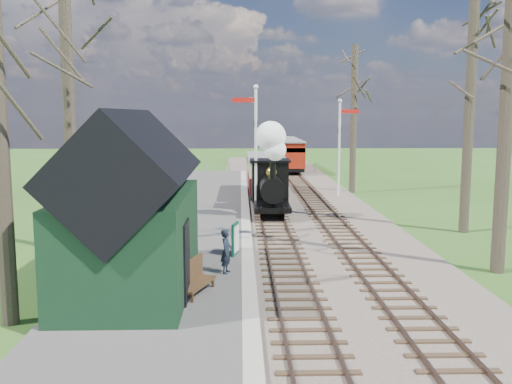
# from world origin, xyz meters

# --- Properties ---
(ground) EXTENTS (140.00, 140.00, 0.00)m
(ground) POSITION_xyz_m (0.00, 0.00, 0.00)
(ground) COLOR #2D551A
(ground) RESTS_ON ground
(distant_hills) EXTENTS (114.40, 48.00, 22.02)m
(distant_hills) POSITION_xyz_m (1.40, 64.38, -16.21)
(distant_hills) COLOR #385B23
(distant_hills) RESTS_ON ground
(ballast_bed) EXTENTS (8.00, 60.00, 0.10)m
(ballast_bed) POSITION_xyz_m (1.30, 22.00, 0.05)
(ballast_bed) COLOR brown
(ballast_bed) RESTS_ON ground
(track_near) EXTENTS (1.60, 60.00, 0.15)m
(track_near) POSITION_xyz_m (0.00, 22.00, 0.10)
(track_near) COLOR brown
(track_near) RESTS_ON ground
(track_far) EXTENTS (1.60, 60.00, 0.15)m
(track_far) POSITION_xyz_m (2.60, 22.00, 0.10)
(track_far) COLOR brown
(track_far) RESTS_ON ground
(platform) EXTENTS (5.00, 44.00, 0.20)m
(platform) POSITION_xyz_m (-3.50, 14.00, 0.10)
(platform) COLOR #474442
(platform) RESTS_ON ground
(coping_strip) EXTENTS (0.40, 44.00, 0.21)m
(coping_strip) POSITION_xyz_m (-1.20, 14.00, 0.10)
(coping_strip) COLOR #B2AD9E
(coping_strip) RESTS_ON ground
(station_shed) EXTENTS (3.25, 6.30, 4.78)m
(station_shed) POSITION_xyz_m (-4.30, 4.00, 2.27)
(station_shed) COLOR black
(station_shed) RESTS_ON platform
(semaphore_near) EXTENTS (1.22, 0.24, 6.22)m
(semaphore_near) POSITION_xyz_m (-0.77, 16.00, 3.62)
(semaphore_near) COLOR silver
(semaphore_near) RESTS_ON ground
(semaphore_far) EXTENTS (1.22, 0.24, 5.72)m
(semaphore_far) POSITION_xyz_m (4.37, 22.00, 3.35)
(semaphore_far) COLOR silver
(semaphore_far) RESTS_ON ground
(bare_trees) EXTENTS (15.51, 22.39, 12.00)m
(bare_trees) POSITION_xyz_m (1.33, 10.10, 5.21)
(bare_trees) COLOR #382D23
(bare_trees) RESTS_ON ground
(fence_line) EXTENTS (12.60, 0.08, 1.00)m
(fence_line) POSITION_xyz_m (0.30, 36.00, 0.55)
(fence_line) COLOR slate
(fence_line) RESTS_ON ground
(locomotive) EXTENTS (1.74, 4.06, 4.35)m
(locomotive) POSITION_xyz_m (-0.01, 15.53, 2.01)
(locomotive) COLOR black
(locomotive) RESTS_ON ground
(coach) EXTENTS (2.03, 6.96, 2.14)m
(coach) POSITION_xyz_m (0.00, 21.59, 1.48)
(coach) COLOR black
(coach) RESTS_ON ground
(red_carriage_a) EXTENTS (2.08, 5.16, 2.19)m
(red_carriage_a) POSITION_xyz_m (2.60, 35.31, 1.51)
(red_carriage_a) COLOR black
(red_carriage_a) RESTS_ON ground
(red_carriage_b) EXTENTS (2.08, 5.16, 2.19)m
(red_carriage_b) POSITION_xyz_m (2.60, 40.81, 1.51)
(red_carriage_b) COLOR black
(red_carriage_b) RESTS_ON ground
(sign_board) EXTENTS (0.25, 0.72, 1.06)m
(sign_board) POSITION_xyz_m (-1.61, 7.66, 0.73)
(sign_board) COLOR #0E422C
(sign_board) RESTS_ON platform
(bench) EXTENTS (0.95, 1.63, 0.90)m
(bench) POSITION_xyz_m (-2.67, 3.54, 0.62)
(bench) COLOR #412B17
(bench) RESTS_ON platform
(person) EXTENTS (0.42, 0.54, 1.31)m
(person) POSITION_xyz_m (-1.85, 5.44, 0.85)
(person) COLOR black
(person) RESTS_ON platform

